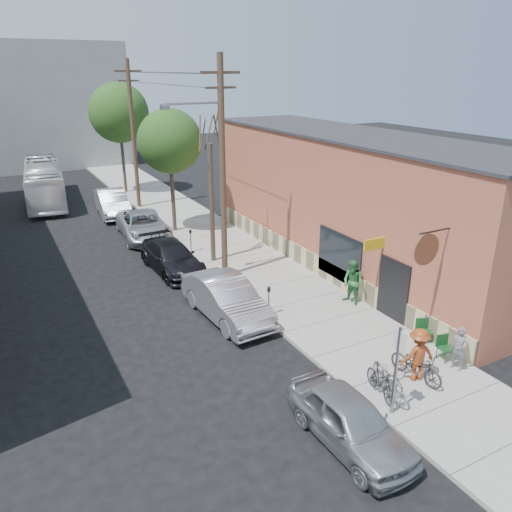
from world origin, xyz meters
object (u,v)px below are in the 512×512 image
car_0 (350,421)px  bus (44,183)px  patio_chair_a (425,331)px  car_4 (112,203)px  tree_bare (212,204)px  parked_bike_b (390,378)px  car_1 (226,299)px  parked_bike_a (381,382)px  parking_meter_near (269,297)px  utility_pole_near (221,167)px  car_2 (172,257)px  car_3 (143,225)px  patron_grey (459,349)px  patron_green (353,282)px  parking_meter_far (191,237)px  cyclist (418,355)px  tree_leafy_mid (170,141)px  sign_post (397,363)px  tree_leafy_far (119,113)px  patio_chair_b (446,348)px

car_0 → bus: (-3.84, 31.55, 0.78)m
patio_chair_a → car_4: car_4 is taller
tree_bare → parked_bike_b: 13.22m
car_1 → bus: bearing=96.4°
parked_bike_a → parked_bike_b: bearing=9.1°
parking_meter_near → tree_bare: 7.13m
utility_pole_near → bus: bearing=105.9°
tree_bare → car_0: tree_bare is taller
car_2 → car_3: size_ratio=0.89×
car_0 → patron_grey: bearing=9.3°
patron_green → parked_bike_a: patron_green is taller
parking_meter_far → parked_bike_b: bearing=-87.2°
parked_bike_b → cyclist: bearing=20.0°
car_3 → car_4: size_ratio=1.07×
tree_leafy_mid → sign_post: bearing=-91.3°
patron_green → car_1: bearing=-122.5°
car_1 → car_2: 5.85m
parked_bike_b → car_0: size_ratio=0.48×
parked_bike_a → patron_green: bearing=71.0°
tree_leafy_far → car_2: bearing=-97.3°
patio_chair_a → patron_green: patron_green is taller
parked_bike_b → car_3: size_ratio=0.36×
patron_green → car_3: size_ratio=0.35×
parking_meter_near → utility_pole_near: utility_pole_near is taller
sign_post → tree_bare: (0.45, 13.76, 1.31)m
parking_meter_far → parked_bike_b: (0.71, -14.72, -0.30)m
tree_bare → parking_meter_far: bearing=107.6°
patron_grey → bus: bearing=178.9°
parking_meter_far → bus: 16.73m
parked_bike_a → parked_bike_b: parked_bike_b is taller
parking_meter_near → parking_meter_far: size_ratio=1.00×
patio_chair_a → cyclist: 2.57m
tree_leafy_far → car_3: 13.20m
cyclist → car_3: cyclist is taller
car_3 → patio_chair_a: bearing=-67.8°
parked_bike_b → bus: bearing=114.6°
car_1 → car_2: size_ratio=1.03×
parked_bike_a → car_4: car_4 is taller
parking_meter_far → parked_bike_a: (0.36, -14.70, -0.34)m
car_1 → patio_chair_b: bearing=-55.5°
utility_pole_near → tree_leafy_mid: (0.41, 8.08, 0.13)m
parking_meter_near → utility_pole_near: bearing=88.2°
tree_bare → car_3: 6.51m
patio_chair_a → car_4: (-5.83, 22.88, 0.27)m
utility_pole_near → car_0: bearing=-98.6°
sign_post → patron_grey: 3.66m
parking_meter_far → patio_chair_a: (3.95, -13.01, -0.39)m
tree_bare → car_0: size_ratio=1.44×
tree_leafy_far → parked_bike_a: (-0.19, -30.50, -5.66)m
utility_pole_near → patron_grey: utility_pole_near is taller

